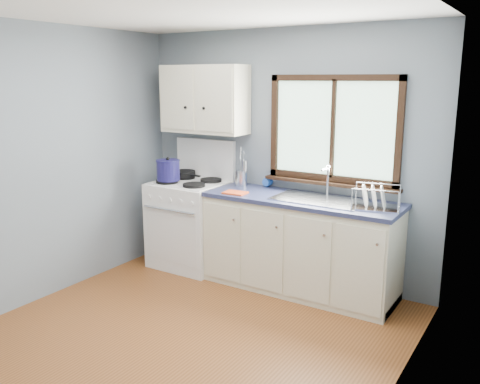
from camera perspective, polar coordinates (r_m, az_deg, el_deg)
The scene contains 18 objects.
floor at distance 4.13m, azimuth -7.58°, elevation -16.81°, with size 3.20×3.60×0.02m, color brown.
ceiling at distance 3.64m, azimuth -8.81°, elevation 20.32°, with size 3.20×3.60×0.02m, color white.
wall_back at distance 5.17m, azimuth 4.93°, elevation 4.10°, with size 3.20×0.02×2.50m, color slate.
wall_left at distance 4.87m, azimuth -22.79°, elevation 2.62°, with size 0.02×3.60×2.50m, color slate.
wall_right at distance 2.94m, azimuth 16.64°, elevation -3.02°, with size 0.02×3.60×2.50m, color slate.
gas_range at distance 5.56m, azimuth -5.59°, elevation -3.29°, with size 0.76×0.69×1.36m.
base_cabinets at distance 4.94m, azimuth 6.71°, elevation -6.40°, with size 1.85×0.60×0.88m.
countertop at distance 4.80m, azimuth 6.85°, elevation -0.86°, with size 1.89×0.64×0.04m, color #1E2443.
sink at distance 4.74m, azimuth 8.80°, elevation -1.61°, with size 0.84×0.46×0.44m.
window at distance 4.89m, azimuth 10.37°, elevation 6.11°, with size 1.36×0.10×1.03m.
upper_cabinets at distance 5.41m, azimuth -4.04°, elevation 10.35°, with size 0.95×0.35×0.70m.
skillet at distance 5.66m, azimuth -6.35°, elevation 2.10°, with size 0.42×0.31×0.05m.
stockpot at distance 5.41m, azimuth -8.07°, elevation 2.47°, with size 0.29×0.29×0.25m.
utensil_crock at distance 5.28m, azimuth 0.17°, elevation 1.62°, with size 0.14×0.14×0.41m.
thermos at distance 5.26m, azimuth 0.52°, elevation 2.12°, with size 0.06×0.06×0.27m, color silver.
soap_bottle at distance 5.21m, azimuth 2.87°, elevation 1.90°, with size 0.10×0.10×0.25m, color blue.
dish_towel at distance 4.93m, azimuth -0.54°, elevation -0.09°, with size 0.22×0.16×0.02m, color #DF4A1E.
dish_rack at distance 4.52m, azimuth 14.91°, elevation -1.10°, with size 0.45×0.38×0.21m.
Camera 1 is at (2.34, -2.74, 2.02)m, focal length 38.00 mm.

